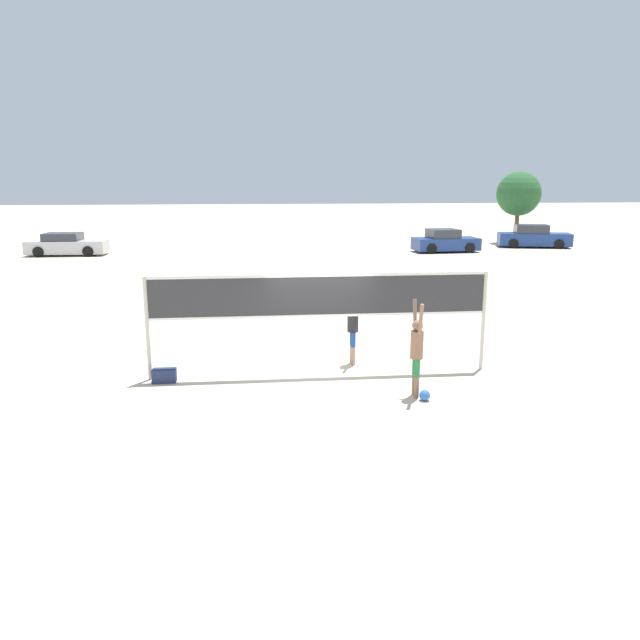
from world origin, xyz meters
name	(u,v)px	position (x,y,z in m)	size (l,w,h in m)	color
ground_plane	(320,374)	(0.00, 0.00, 0.00)	(200.00, 200.00, 0.00)	beige
volleyball_net	(320,301)	(0.00, 0.00, 1.81)	(8.21, 0.09, 2.46)	beige
player_spiker	(417,347)	(1.91, -1.81, 1.12)	(0.28, 0.70, 2.13)	#8C664C
player_blocker	(353,322)	(0.92, 0.75, 1.11)	(0.28, 0.70, 2.11)	tan
volleyball	(425,395)	(2.05, -2.09, 0.12)	(0.24, 0.24, 0.24)	blue
gear_bag	(164,376)	(-3.69, -0.24, 0.16)	(0.55, 0.30, 0.32)	navy
parked_car_near	(533,237)	(17.55, 26.70, 0.69)	(5.04, 2.82, 1.55)	navy
parked_car_mid	(67,245)	(-13.03, 25.36, 0.63)	(4.74, 2.02, 1.38)	#B7B7BC
parked_car_far	(445,242)	(10.70, 24.69, 0.65)	(4.23, 2.22, 1.47)	navy
tree_left_cluster	(519,194)	(17.52, 29.57, 3.52)	(3.16, 3.16, 5.12)	brown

